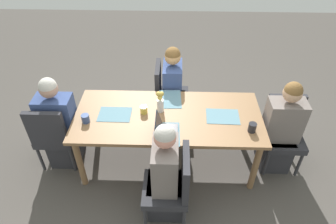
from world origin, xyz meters
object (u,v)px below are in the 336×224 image
(flower_vase, at_px, (160,101))
(coffee_mug_near_left, at_px, (252,127))
(dining_table, at_px, (168,121))
(laptop_far_left_far, at_px, (164,132))
(chair_near_right_near, at_px, (167,92))
(person_near_right_near, at_px, (172,93))
(chair_far_left_far, at_px, (173,184))
(person_head_right_left_mid, at_px, (60,127))
(chair_head_left_left_near, at_px, (283,129))
(coffee_mug_centre_left, at_px, (85,119))
(person_far_left_far, at_px, (165,177))
(person_head_left_left_near, at_px, (280,131))
(coffee_mug_near_right, at_px, (144,110))
(chair_head_right_left_mid, at_px, (53,133))

(flower_vase, bearing_deg, coffee_mug_near_left, 162.56)
(dining_table, height_order, laptop_far_left_far, laptop_far_left_far)
(chair_near_right_near, bearing_deg, flower_vase, 86.02)
(person_near_right_near, distance_m, coffee_mug_near_left, 1.29)
(chair_far_left_far, relative_size, flower_vase, 3.37)
(person_near_right_near, relative_size, flower_vase, 4.48)
(person_head_right_left_mid, relative_size, coffee_mug_near_left, 11.85)
(coffee_mug_near_left, bearing_deg, chair_far_left_far, 32.91)
(chair_head_left_left_near, height_order, laptop_far_left_far, laptop_far_left_far)
(chair_head_left_left_near, bearing_deg, person_near_right_near, -26.09)
(chair_near_right_near, height_order, coffee_mug_centre_left, chair_near_right_near)
(laptop_far_left_far, distance_m, coffee_mug_centre_left, 0.87)
(person_far_left_far, height_order, coffee_mug_centre_left, person_far_left_far)
(person_head_left_left_near, height_order, person_head_right_left_mid, same)
(chair_near_right_near, relative_size, coffee_mug_near_right, 10.23)
(dining_table, xyz_separation_m, coffee_mug_near_left, (-0.88, 0.22, 0.13))
(chair_head_left_left_near, relative_size, chair_far_left_far, 1.00)
(person_far_left_far, xyz_separation_m, coffee_mug_near_left, (-0.88, -0.46, 0.26))
(chair_head_left_left_near, xyz_separation_m, flower_vase, (1.43, -0.00, 0.37))
(chair_head_left_left_near, distance_m, chair_near_right_near, 1.55)
(chair_head_right_left_mid, xyz_separation_m, laptop_far_left_far, (-1.29, 0.24, 0.28))
(person_near_right_near, bearing_deg, dining_table, 87.17)
(person_head_left_left_near, relative_size, coffee_mug_near_left, 11.85)
(dining_table, distance_m, coffee_mug_near_right, 0.30)
(chair_head_left_left_near, height_order, chair_near_right_near, same)
(person_far_left_far, xyz_separation_m, coffee_mug_near_right, (0.27, -0.73, 0.25))
(dining_table, distance_m, chair_head_right_left_mid, 1.33)
(chair_near_right_near, xyz_separation_m, person_near_right_near, (-0.07, 0.06, 0.03))
(dining_table, xyz_separation_m, flower_vase, (0.09, -0.08, 0.21))
(coffee_mug_near_right, bearing_deg, person_far_left_far, 110.07)
(person_head_left_left_near, distance_m, laptop_far_left_far, 1.37)
(person_head_left_left_near, xyz_separation_m, person_far_left_far, (1.29, 0.69, 0.00))
(chair_near_right_near, distance_m, flower_vase, 0.80)
(chair_head_left_left_near, distance_m, flower_vase, 1.48)
(chair_head_left_left_near, bearing_deg, chair_far_left_far, 32.99)
(chair_head_right_left_mid, bearing_deg, dining_table, -176.61)
(person_near_right_near, relative_size, coffee_mug_near_right, 13.59)
(person_near_right_near, relative_size, laptop_far_left_far, 3.73)
(chair_head_right_left_mid, height_order, chair_near_right_near, same)
(coffee_mug_centre_left, bearing_deg, dining_table, -171.46)
(laptop_far_left_far, bearing_deg, person_head_left_left_near, -166.35)
(chair_near_right_near, bearing_deg, person_far_left_far, 91.32)
(chair_head_left_left_near, bearing_deg, person_head_left_left_near, 51.24)
(flower_vase, bearing_deg, person_far_left_far, 96.15)
(person_near_right_near, bearing_deg, coffee_mug_near_right, 65.71)
(dining_table, distance_m, person_head_right_left_mid, 1.26)
(chair_head_right_left_mid, relative_size, person_far_left_far, 0.75)
(chair_near_right_near, xyz_separation_m, laptop_far_left_far, (-0.01, 1.09, 0.28))
(laptop_far_left_far, xyz_separation_m, coffee_mug_near_left, (-0.90, -0.09, 0.01))
(chair_head_left_left_near, xyz_separation_m, person_near_right_near, (1.31, -0.64, 0.03))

